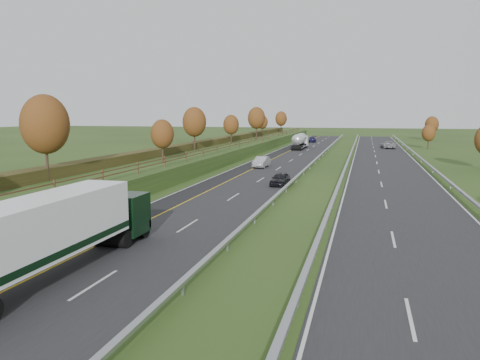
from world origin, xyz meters
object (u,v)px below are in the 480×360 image
object	(u,v)px
road_tanker	(300,141)
car_dark_near	(280,179)
box_lorry	(50,232)
car_silver_mid	(261,162)
car_small_far	(312,140)
car_oncoming	(388,145)

from	to	relation	value
road_tanker	car_dark_near	distance (m)	54.56
box_lorry	car_dark_near	distance (m)	32.71
box_lorry	car_silver_mid	bearing A→B (deg)	90.32
road_tanker	car_silver_mid	xyz separation A→B (m)	(-0.59, -37.78, -1.03)
car_silver_mid	car_small_far	size ratio (longest dim) A/B	1.01
road_tanker	car_oncoming	distance (m)	20.40
road_tanker	car_silver_mid	world-z (taller)	road_tanker
car_oncoming	car_silver_mid	bearing A→B (deg)	59.50
road_tanker	car_silver_mid	size ratio (longest dim) A/B	2.33
car_dark_near	car_small_far	distance (m)	79.64
road_tanker	car_silver_mid	distance (m)	37.80
box_lorry	car_dark_near	xyz separation A→B (m)	(5.50, 32.21, -1.58)
car_oncoming	car_small_far	bearing A→B (deg)	-50.38
car_dark_near	car_silver_mid	world-z (taller)	car_silver_mid
road_tanker	car_dark_near	xyz separation A→B (m)	(5.18, -54.31, -1.11)
car_dark_near	car_oncoming	xyz separation A→B (m)	(14.10, 60.90, 0.11)
car_silver_mid	car_small_far	world-z (taller)	car_silver_mid
car_dark_near	car_oncoming	size ratio (longest dim) A/B	0.71
car_dark_near	car_silver_mid	distance (m)	17.51
car_dark_near	car_small_far	world-z (taller)	car_dark_near
car_oncoming	car_dark_near	bearing A→B (deg)	70.59
road_tanker	car_small_far	size ratio (longest dim) A/B	2.37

